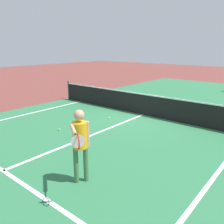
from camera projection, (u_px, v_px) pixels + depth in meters
ground_plane at (143, 115)px, 10.51m from camera, size 60.00×60.00×0.00m
court_surface_inbounds at (143, 115)px, 10.51m from camera, size 10.62×24.40×0.00m
line_service_near at (3, 171)px, 5.76m from camera, size 8.22×0.10×0.01m
line_center_service at (93, 134)px, 8.14m from camera, size 0.10×6.40×0.01m
net at (143, 104)px, 10.38m from camera, size 10.18×0.09×1.07m
player_near at (80, 139)px, 5.01m from camera, size 0.95×0.94×1.68m
tennis_ball_mid_court at (59, 130)px, 8.54m from camera, size 0.07×0.07×0.07m
tennis_ball_near_net at (109, 118)px, 9.90m from camera, size 0.07×0.07×0.07m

